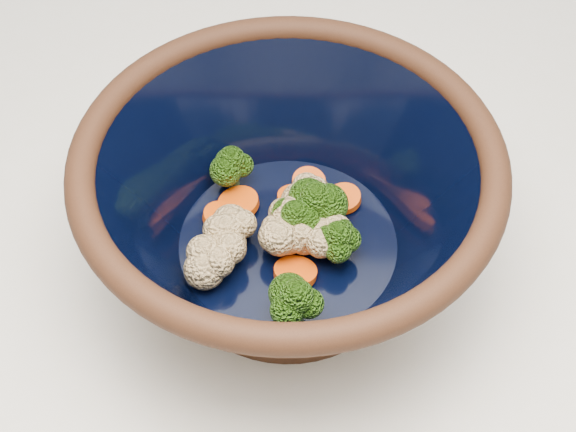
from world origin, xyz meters
TOP-DOWN VIEW (x-y plane):
  - counter at (0.00, 0.00)m, footprint 1.20×1.20m
  - mixing_bowl at (-0.08, -0.07)m, footprint 0.37×0.37m
  - vegetable_pile at (-0.08, -0.07)m, footprint 0.13×0.17m

SIDE VIEW (x-z plane):
  - counter at x=0.00m, z-range 0.00..0.90m
  - vegetable_pile at x=-0.08m, z-range 0.93..0.98m
  - mixing_bowl at x=-0.08m, z-range 0.91..1.04m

